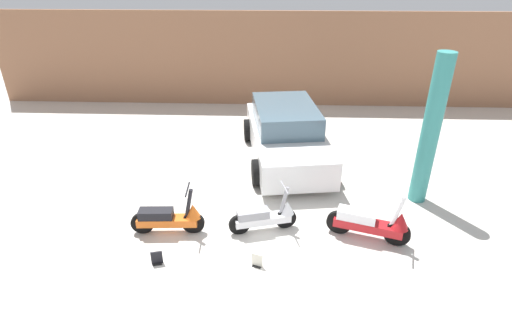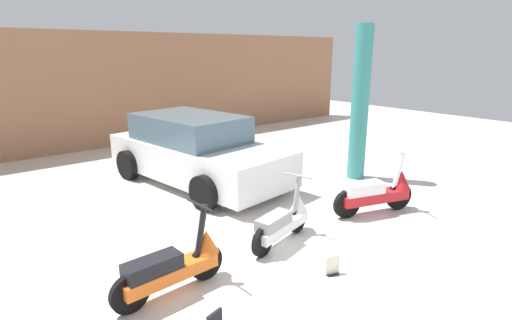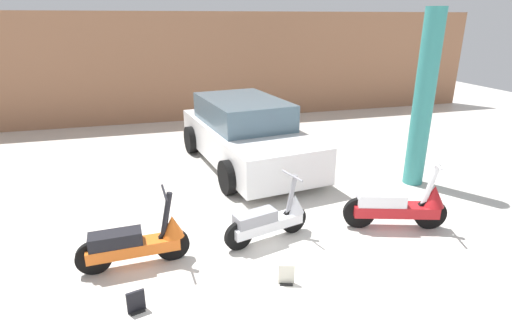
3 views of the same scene
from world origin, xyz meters
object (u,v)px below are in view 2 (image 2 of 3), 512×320
(car_rear_left, at_px, (196,151))
(support_column_side, at_px, (360,104))
(scooter_front_right, at_px, (284,220))
(scooter_front_center, at_px, (378,192))
(scooter_front_left, at_px, (175,265))
(placard_near_right_scooter, at_px, (332,266))

(car_rear_left, distance_m, support_column_side, 3.63)
(support_column_side, bearing_deg, scooter_front_right, -159.01)
(scooter_front_right, xyz_separation_m, scooter_front_center, (2.00, -0.21, 0.05))
(scooter_front_left, height_order, scooter_front_right, scooter_front_left)
(scooter_front_right, bearing_deg, scooter_front_left, 170.03)
(scooter_front_center, height_order, placard_near_right_scooter, scooter_front_center)
(scooter_front_left, bearing_deg, car_rear_left, 52.80)
(car_rear_left, xyz_separation_m, placard_near_right_scooter, (-0.59, -4.30, -0.57))
(placard_near_right_scooter, bearing_deg, scooter_front_right, 82.91)
(scooter_front_right, xyz_separation_m, placard_near_right_scooter, (-0.13, -1.05, -0.22))
(scooter_front_left, distance_m, scooter_front_right, 1.85)
(scooter_front_right, relative_size, placard_near_right_scooter, 5.12)
(scooter_front_center, relative_size, support_column_side, 0.47)
(scooter_front_center, height_order, car_rear_left, car_rear_left)
(placard_near_right_scooter, bearing_deg, support_column_side, 33.80)
(scooter_front_left, relative_size, support_column_side, 0.44)
(car_rear_left, bearing_deg, scooter_front_left, -41.99)
(car_rear_left, xyz_separation_m, support_column_side, (2.90, -1.97, 0.95))
(scooter_front_center, bearing_deg, car_rear_left, 131.62)
(scooter_front_right, height_order, support_column_side, support_column_side)
(car_rear_left, height_order, support_column_side, support_column_side)
(scooter_front_left, bearing_deg, scooter_front_right, 1.79)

